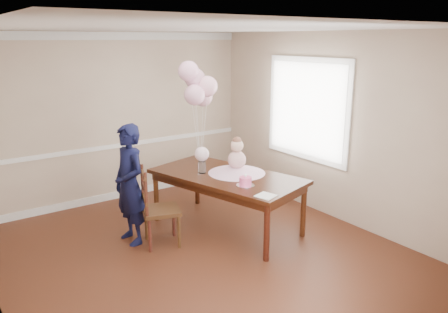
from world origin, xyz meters
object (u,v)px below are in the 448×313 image
dining_table_top (227,176)px  birthday_cake (245,181)px  dining_chair_seat (162,210)px  woman (130,185)px

dining_table_top → birthday_cake: size_ratio=13.33×
birthday_cake → dining_chair_seat: size_ratio=0.35×
dining_table_top → dining_chair_seat: size_ratio=4.65×
dining_chair_seat → woman: woman is taller
birthday_cake → dining_chair_seat: birthday_cake is taller
woman → dining_table_top: bearing=69.4°
dining_table_top → woman: size_ratio=1.33×
birthday_cake → woman: (-1.18, 0.89, -0.06)m
dining_table_top → woman: 1.32m
dining_chair_seat → woman: bearing=152.5°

